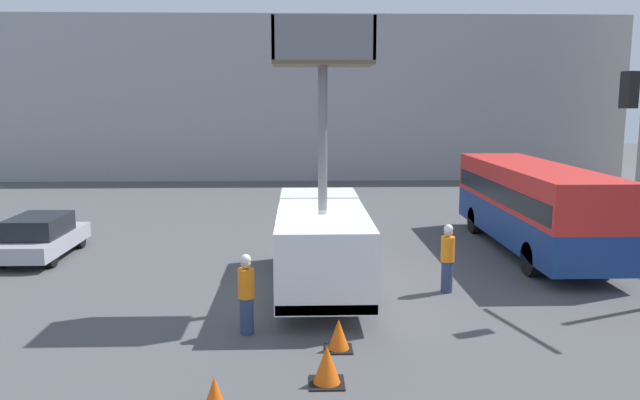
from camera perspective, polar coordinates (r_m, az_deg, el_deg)
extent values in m
plane|color=#4C4C4F|center=(17.17, -2.24, -8.97)|extent=(120.00, 120.00, 0.00)
cube|color=#9E9EA3|center=(46.37, -2.06, 9.22)|extent=(44.00, 10.00, 10.86)
cube|color=white|center=(20.06, -0.14, -2.05)|extent=(2.39, 2.17, 1.95)
cube|color=white|center=(16.53, 0.24, -4.54)|extent=(2.39, 5.07, 1.91)
cube|color=red|center=(14.38, 0.61, -10.00)|extent=(2.35, 0.10, 0.24)
cylinder|color=black|center=(20.26, -3.11, -4.62)|extent=(0.30, 1.05, 1.05)
cylinder|color=black|center=(20.32, 2.82, -4.58)|extent=(0.30, 1.05, 1.05)
cylinder|color=black|center=(16.76, -3.37, -7.56)|extent=(0.30, 1.05, 1.05)
cylinder|color=black|center=(16.84, 3.83, -7.49)|extent=(0.30, 1.05, 1.05)
cylinder|color=slate|center=(16.10, 0.24, 5.40)|extent=(0.24, 0.24, 3.81)
cube|color=brown|center=(16.09, 0.25, 12.35)|extent=(2.51, 1.60, 0.10)
cube|color=slate|center=(16.14, -4.21, 14.37)|extent=(0.08, 1.60, 1.05)
cube|color=slate|center=(16.23, 4.69, 14.33)|extent=(0.08, 1.60, 1.05)
cube|color=slate|center=(16.89, 0.15, 14.16)|extent=(2.51, 0.08, 1.05)
cube|color=slate|center=(15.38, 0.36, 14.65)|extent=(2.51, 0.08, 1.05)
cube|color=navy|center=(23.33, 18.70, -1.97)|extent=(2.53, 10.08, 1.18)
cube|color=red|center=(23.12, 18.86, 1.23)|extent=(2.53, 10.08, 1.45)
cube|color=black|center=(23.15, 18.84, 0.70)|extent=(2.55, 9.68, 0.64)
cylinder|color=black|center=(25.99, 13.94, -1.80)|extent=(0.30, 1.06, 1.06)
cylinder|color=black|center=(26.68, 18.55, -1.73)|extent=(0.30, 1.06, 1.06)
cylinder|color=black|center=(20.19, 18.75, -5.13)|extent=(0.30, 1.06, 1.06)
cylinder|color=black|center=(21.08, 24.45, -4.88)|extent=(0.30, 1.06, 1.06)
cube|color=black|center=(17.26, 26.44, 9.01)|extent=(0.39, 0.39, 0.90)
sphere|color=red|center=(17.27, 26.50, 9.83)|extent=(0.20, 0.20, 0.20)
cylinder|color=navy|center=(14.67, -6.71, -10.46)|extent=(0.32, 0.32, 0.86)
cylinder|color=orange|center=(14.43, -6.77, -7.58)|extent=(0.38, 0.38, 0.68)
sphere|color=tan|center=(14.31, -6.80, -5.83)|extent=(0.23, 0.23, 0.23)
sphere|color=white|center=(14.28, -6.81, -5.42)|extent=(0.24, 0.24, 0.24)
cylinder|color=navy|center=(17.94, 11.53, -6.89)|extent=(0.32, 0.32, 0.89)
cylinder|color=orange|center=(17.74, 11.61, -4.42)|extent=(0.38, 0.38, 0.70)
sphere|color=tan|center=(17.64, 11.66, -2.94)|extent=(0.24, 0.24, 0.24)
sphere|color=white|center=(17.62, 11.67, -2.59)|extent=(0.25, 0.25, 0.25)
cube|color=black|center=(13.85, 1.70, -13.45)|extent=(0.60, 0.60, 0.03)
cone|color=#F25B0F|center=(13.73, 1.71, -12.18)|extent=(0.48, 0.48, 0.69)
cube|color=black|center=(12.35, 0.63, -16.38)|extent=(0.67, 0.67, 0.03)
cone|color=#F25B0F|center=(12.20, 0.63, -14.81)|extent=(0.54, 0.54, 0.77)
cone|color=#F25B0F|center=(11.40, -9.61, -17.11)|extent=(0.44, 0.44, 0.63)
cube|color=#A8A8B2|center=(23.38, -24.03, -3.51)|extent=(1.84, 4.33, 0.54)
cube|color=black|center=(23.07, -24.32, -2.16)|extent=(1.62, 2.38, 0.66)
cylinder|color=black|center=(24.94, -24.56, -3.31)|extent=(0.22, 0.64, 0.64)
cylinder|color=black|center=(24.37, -21.07, -3.37)|extent=(0.22, 0.64, 0.64)
cylinder|color=black|center=(22.56, -27.16, -4.74)|extent=(0.22, 0.64, 0.64)
cylinder|color=black|center=(21.92, -23.35, -4.86)|extent=(0.22, 0.64, 0.64)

